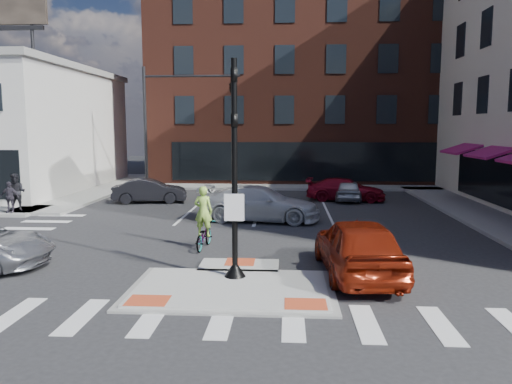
# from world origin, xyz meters

# --- Properties ---
(ground) EXTENTS (120.00, 120.00, 0.00)m
(ground) POSITION_xyz_m (0.00, 0.00, 0.00)
(ground) COLOR #28282B
(ground) RESTS_ON ground
(refuge_island) EXTENTS (5.40, 4.65, 0.13)m
(refuge_island) POSITION_xyz_m (0.00, -0.26, 0.05)
(refuge_island) COLOR gray
(refuge_island) RESTS_ON ground
(sidewalk_e) EXTENTS (3.00, 24.00, 0.15)m
(sidewalk_e) POSITION_xyz_m (10.80, 10.00, 0.07)
(sidewalk_e) COLOR gray
(sidewalk_e) RESTS_ON ground
(sidewalk_n) EXTENTS (26.00, 3.00, 0.15)m
(sidewalk_n) POSITION_xyz_m (3.00, 22.00, 0.07)
(sidewalk_n) COLOR gray
(sidewalk_n) RESTS_ON ground
(building_n) EXTENTS (24.40, 18.40, 15.50)m
(building_n) POSITION_xyz_m (3.00, 31.99, 7.80)
(building_n) COLOR #512319
(building_n) RESTS_ON ground
(building_far_left) EXTENTS (10.00, 12.00, 10.00)m
(building_far_left) POSITION_xyz_m (-4.00, 52.00, 5.00)
(building_far_left) COLOR slate
(building_far_left) RESTS_ON ground
(building_far_right) EXTENTS (12.00, 12.00, 12.00)m
(building_far_right) POSITION_xyz_m (9.00, 54.00, 6.00)
(building_far_right) COLOR brown
(building_far_right) RESTS_ON ground
(signal_pole) EXTENTS (0.60, 0.60, 5.98)m
(signal_pole) POSITION_xyz_m (0.00, 0.40, 2.36)
(signal_pole) COLOR black
(signal_pole) RESTS_ON refuge_island
(mast_arm_signal) EXTENTS (6.10, 2.24, 8.00)m
(mast_arm_signal) POSITION_xyz_m (-3.47, 18.00, 6.21)
(mast_arm_signal) COLOR black
(mast_arm_signal) RESTS_ON ground
(red_sedan) EXTENTS (2.38, 5.17, 1.72)m
(red_sedan) POSITION_xyz_m (3.50, 1.12, 0.86)
(red_sedan) COLOR maroon
(red_sedan) RESTS_ON ground
(white_pickup) EXTENTS (5.74, 2.96, 1.59)m
(white_pickup) POSITION_xyz_m (0.20, 9.47, 0.80)
(white_pickup) COLOR silver
(white_pickup) RESTS_ON ground
(bg_car_dark) EXTENTS (4.29, 2.08, 1.36)m
(bg_car_dark) POSITION_xyz_m (-6.37, 14.58, 0.68)
(bg_car_dark) COLOR #242429
(bg_car_dark) RESTS_ON ground
(bg_car_silver) EXTENTS (1.79, 3.80, 1.26)m
(bg_car_silver) POSITION_xyz_m (5.01, 16.13, 0.63)
(bg_car_silver) COLOR #B8BBC0
(bg_car_silver) RESTS_ON ground
(bg_car_red) EXTENTS (4.76, 2.43, 1.32)m
(bg_car_red) POSITION_xyz_m (4.85, 16.00, 0.66)
(bg_car_red) COLOR maroon
(bg_car_red) RESTS_ON ground
(cyclist) EXTENTS (0.80, 1.83, 2.24)m
(cyclist) POSITION_xyz_m (-1.50, 4.04, 0.75)
(cyclist) COLOR #3F3F44
(cyclist) RESTS_ON ground
(pedestrian_a) EXTENTS (0.95, 0.77, 1.84)m
(pedestrian_a) POSITION_xyz_m (-12.00, 10.64, 1.07)
(pedestrian_a) COLOR black
(pedestrian_a) RESTS_ON sidewalk_nw
(pedestrian_b) EXTENTS (0.91, 0.42, 1.52)m
(pedestrian_b) POSITION_xyz_m (-12.00, 10.00, 0.91)
(pedestrian_b) COLOR #322E39
(pedestrian_b) RESTS_ON sidewalk_nw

